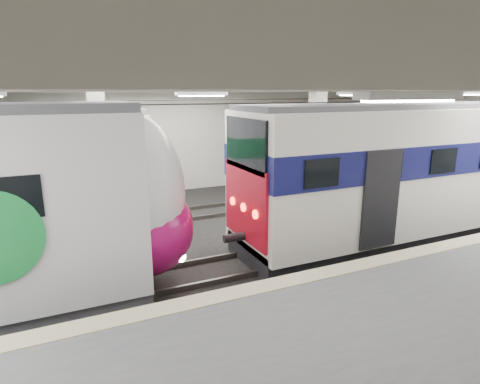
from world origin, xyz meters
name	(u,v)px	position (x,y,z in m)	size (l,w,h in m)	color
station_hall	(257,170)	(0.00, -1.74, 3.24)	(36.00, 24.00, 5.75)	black
older_rer	(425,167)	(7.53, 0.00, 2.43)	(14.16, 3.13, 4.64)	white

